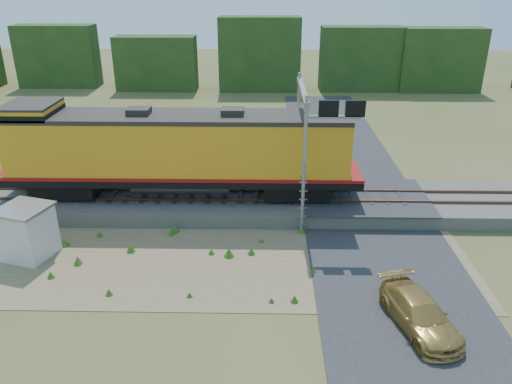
{
  "coord_description": "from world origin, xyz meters",
  "views": [
    {
      "loc": [
        1.4,
        -19.58,
        12.39
      ],
      "look_at": [
        0.95,
        3.0,
        2.4
      ],
      "focal_mm": 35.0,
      "sensor_mm": 36.0,
      "label": 1
    }
  ],
  "objects_px": {
    "shed": "(27,232)",
    "car": "(420,314)",
    "locomotive": "(174,151)",
    "signal_gantry": "(310,121)"
  },
  "relations": [
    {
      "from": "shed",
      "to": "car",
      "type": "distance_m",
      "value": 17.64
    },
    {
      "from": "signal_gantry",
      "to": "locomotive",
      "type": "bearing_deg",
      "value": 174.73
    },
    {
      "from": "shed",
      "to": "car",
      "type": "bearing_deg",
      "value": 0.38
    },
    {
      "from": "signal_gantry",
      "to": "car",
      "type": "bearing_deg",
      "value": -69.29
    },
    {
      "from": "car",
      "to": "locomotive",
      "type": "bearing_deg",
      "value": 122.48
    },
    {
      "from": "signal_gantry",
      "to": "car",
      "type": "relative_size",
      "value": 1.69
    },
    {
      "from": "locomotive",
      "to": "shed",
      "type": "distance_m",
      "value": 8.36
    },
    {
      "from": "locomotive",
      "to": "shed",
      "type": "height_order",
      "value": "locomotive"
    },
    {
      "from": "shed",
      "to": "signal_gantry",
      "type": "xyz_separation_m",
      "value": [
        13.35,
        4.62,
        4.11
      ]
    },
    {
      "from": "locomotive",
      "to": "car",
      "type": "height_order",
      "value": "locomotive"
    }
  ]
}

